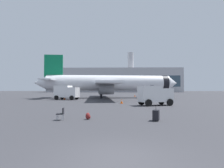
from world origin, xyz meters
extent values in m
plane|color=#38383D|center=(0.00, 0.00, 0.00)|extent=(400.00, 400.00, 0.00)
cylinder|color=white|center=(-1.82, 39.70, 3.70)|extent=(30.24, 7.14, 3.80)
cone|color=white|center=(14.28, 41.51, 3.70)|extent=(2.79, 3.86, 3.61)
cone|color=white|center=(-18.31, 37.83, 3.70)|extent=(3.56, 3.76, 3.42)
cylinder|color=black|center=(12.09, 41.27, 3.70)|extent=(1.83, 4.01, 3.88)
cube|color=white|center=(-3.71, 47.53, 3.40)|extent=(6.57, 16.44, 0.36)
cube|color=white|center=(-1.91, 31.63, 3.40)|extent=(6.57, 16.44, 0.36)
cylinder|color=gray|center=(-3.43, 45.05, 2.10)|extent=(3.43, 2.55, 2.20)
cylinder|color=gray|center=(-2.20, 34.12, 2.10)|extent=(3.43, 2.55, 2.20)
cube|color=#0C7247|center=(-15.23, 38.18, 7.30)|extent=(4.41, 0.85, 6.40)
cube|color=white|center=(-16.09, 41.30, 4.30)|extent=(3.26, 6.25, 0.24)
cube|color=white|center=(-15.37, 34.94, 4.30)|extent=(3.26, 6.25, 0.24)
cylinder|color=black|center=(10.10, 41.04, 0.90)|extent=(0.36, 0.36, 1.80)
cylinder|color=black|center=(-4.08, 41.86, 0.90)|extent=(0.44, 0.44, 1.80)
cylinder|color=black|center=(-3.54, 37.09, 0.90)|extent=(0.44, 0.44, 1.80)
cube|color=white|center=(-8.72, 31.44, 1.52)|extent=(2.13, 2.52, 2.04)
cube|color=#1E232D|center=(-8.02, 31.28, 2.00)|extent=(0.52, 1.95, 0.84)
cube|color=white|center=(-11.06, 31.98, 1.70)|extent=(3.53, 2.84, 2.40)
cylinder|color=black|center=(-8.34, 32.54, 0.45)|extent=(0.93, 0.42, 0.90)
cylinder|color=black|center=(-8.86, 30.30, 0.45)|extent=(0.93, 0.42, 0.90)
cylinder|color=black|center=(-11.62, 33.29, 0.45)|extent=(0.93, 0.42, 0.90)
cylinder|color=black|center=(-12.13, 31.05, 0.45)|extent=(0.93, 0.42, 0.90)
cube|color=gray|center=(12.63, 42.01, 1.64)|extent=(2.51, 2.88, 2.29)
cube|color=#1E232D|center=(13.28, 42.30, 2.18)|extent=(0.95, 2.01, 0.95)
cube|color=gray|center=(9.89, 40.79, 1.85)|extent=(4.92, 3.95, 2.70)
cylinder|color=black|center=(12.07, 43.13, 0.45)|extent=(0.91, 0.57, 0.90)
cylinder|color=black|center=(13.08, 40.84, 0.45)|extent=(0.91, 0.57, 0.90)
cylinder|color=black|center=(8.23, 41.42, 0.45)|extent=(0.91, 0.57, 0.90)
cylinder|color=black|center=(9.25, 39.14, 0.45)|extent=(0.91, 0.57, 0.90)
cube|color=white|center=(6.44, 19.30, 1.39)|extent=(2.28, 2.44, 1.78)
cube|color=#1E232D|center=(7.16, 19.53, 1.81)|extent=(0.62, 1.74, 0.74)
cube|color=white|center=(4.34, 18.64, 1.55)|extent=(3.12, 2.70, 2.10)
cylinder|color=black|center=(6.34, 20.37, 0.45)|extent=(0.92, 0.48, 0.90)
cylinder|color=black|center=(6.97, 18.37, 0.45)|extent=(0.92, 0.48, 0.90)
cylinder|color=black|center=(3.40, 19.45, 0.45)|extent=(0.92, 0.48, 0.90)
cylinder|color=black|center=(4.03, 17.44, 0.45)|extent=(0.92, 0.48, 0.90)
cube|color=#F2590C|center=(-10.72, 32.01, 0.02)|extent=(0.44, 0.44, 0.04)
cone|color=#F2590C|center=(-10.72, 32.01, 0.38)|extent=(0.36, 0.36, 0.68)
cylinder|color=white|center=(-10.72, 32.01, 0.42)|extent=(0.23, 0.23, 0.10)
cube|color=#F2590C|center=(0.77, 22.00, 0.02)|extent=(0.44, 0.44, 0.04)
cone|color=#F2590C|center=(0.77, 22.00, 0.35)|extent=(0.36, 0.36, 0.63)
cylinder|color=white|center=(0.77, 22.00, 0.39)|extent=(0.23, 0.23, 0.10)
cube|color=#F2590C|center=(-10.51, 41.01, 0.02)|extent=(0.44, 0.44, 0.04)
cone|color=#F2590C|center=(-10.51, 41.01, 0.43)|extent=(0.36, 0.36, 0.77)
cylinder|color=white|center=(-10.51, 41.01, 0.47)|extent=(0.23, 0.23, 0.10)
cube|color=#F2590C|center=(5.36, 47.88, 0.02)|extent=(0.44, 0.44, 0.04)
cone|color=#F2590C|center=(5.36, 47.88, 0.39)|extent=(0.36, 0.36, 0.69)
cylinder|color=white|center=(5.36, 47.88, 0.42)|extent=(0.23, 0.23, 0.10)
cube|color=black|center=(2.71, 6.99, 0.39)|extent=(0.59, 0.74, 0.70)
cylinder|color=black|center=(2.71, 6.99, 0.92)|extent=(0.02, 0.02, 0.36)
cylinder|color=black|center=(2.79, 7.20, 0.04)|extent=(0.09, 0.06, 0.08)
cylinder|color=black|center=(2.64, 6.78, 0.04)|extent=(0.09, 0.06, 0.08)
ellipsoid|color=maroon|center=(-2.08, 7.45, 0.24)|extent=(0.32, 0.40, 0.48)
ellipsoid|color=maroon|center=(-1.94, 7.45, 0.17)|extent=(0.12, 0.28, 0.24)
cube|color=black|center=(-3.98, 7.09, 0.44)|extent=(0.52, 0.52, 0.06)
cube|color=black|center=(-3.77, 7.11, 0.66)|extent=(0.09, 0.48, 0.40)
cylinder|color=#999EA5|center=(-4.16, 6.89, 0.22)|extent=(0.04, 0.04, 0.44)
cylinder|color=#999EA5|center=(-4.19, 7.27, 0.22)|extent=(0.04, 0.04, 0.44)
cylinder|color=#999EA5|center=(-3.77, 6.92, 0.22)|extent=(0.04, 0.04, 0.44)
cylinder|color=#999EA5|center=(-3.81, 7.30, 0.22)|extent=(0.04, 0.04, 0.44)
cube|color=#B2B2B7|center=(-1.50, 129.08, 8.46)|extent=(94.35, 19.36, 16.91)
cube|color=#334756|center=(-1.50, 119.35, 7.61)|extent=(89.63, 0.10, 7.61)
cylinder|color=#B2B2B7|center=(10.52, 129.08, 22.91)|extent=(4.40, 4.40, 12.00)
camera|label=1|loc=(-0.02, -5.80, 2.19)|focal=29.48mm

